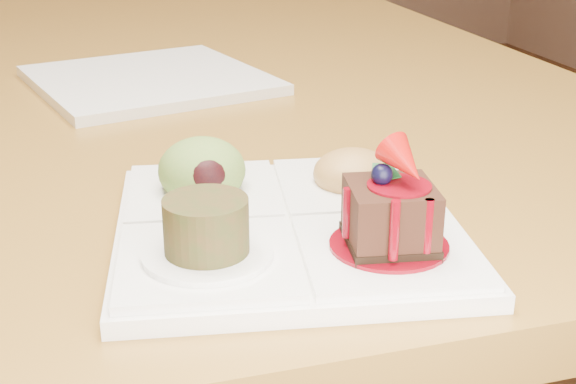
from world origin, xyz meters
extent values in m
cube|color=brown|center=(0.00, 0.00, 0.73)|extent=(1.00, 1.80, 0.04)
cylinder|color=brown|center=(0.44, 0.84, 0.35)|extent=(0.06, 0.06, 0.71)
cylinder|color=black|center=(0.57, -0.16, 0.22)|extent=(0.04, 0.04, 0.44)
cube|color=white|center=(0.02, -0.75, 0.76)|extent=(0.27, 0.27, 0.01)
cube|color=white|center=(0.07, -0.82, 0.77)|extent=(0.13, 0.13, 0.01)
cube|color=white|center=(-0.05, -0.80, 0.77)|extent=(0.13, 0.13, 0.01)
cube|color=white|center=(-0.03, -0.68, 0.77)|extent=(0.13, 0.13, 0.01)
cube|color=white|center=(0.09, -0.70, 0.77)|extent=(0.13, 0.13, 0.01)
cylinder|color=#6B040E|center=(0.07, -0.82, 0.77)|extent=(0.08, 0.08, 0.00)
cube|color=black|center=(0.07, -0.82, 0.77)|extent=(0.06, 0.06, 0.01)
cube|color=black|center=(0.07, -0.82, 0.79)|extent=(0.06, 0.06, 0.03)
cylinder|color=#6B040E|center=(0.07, -0.82, 0.81)|extent=(0.04, 0.04, 0.00)
sphere|color=black|center=(0.06, -0.81, 0.82)|extent=(0.01, 0.01, 0.01)
cone|color=#A70F0A|center=(0.07, -0.82, 0.83)|extent=(0.03, 0.04, 0.03)
cube|color=#124A1C|center=(0.07, -0.80, 0.81)|extent=(0.01, 0.02, 0.01)
cube|color=#124A1C|center=(0.06, -0.80, 0.81)|extent=(0.01, 0.02, 0.01)
cylinder|color=#6B040E|center=(0.06, -0.84, 0.79)|extent=(0.01, 0.01, 0.04)
cylinder|color=#6B040E|center=(0.08, -0.84, 0.79)|extent=(0.01, 0.01, 0.03)
cylinder|color=#6B040E|center=(0.04, -0.81, 0.79)|extent=(0.01, 0.01, 0.03)
cylinder|color=white|center=(-0.05, -0.80, 0.77)|extent=(0.08, 0.08, 0.00)
cylinder|color=#462914|center=(-0.05, -0.80, 0.79)|extent=(0.05, 0.05, 0.03)
cylinder|color=#46260F|center=(-0.05, -0.80, 0.80)|extent=(0.04, 0.04, 0.00)
ellipsoid|color=olive|center=(-0.03, -0.68, 0.78)|extent=(0.06, 0.06, 0.05)
ellipsoid|color=black|center=(-0.03, -0.71, 0.78)|extent=(0.03, 0.02, 0.03)
ellipsoid|color=#A5753B|center=(0.09, -0.70, 0.77)|extent=(0.06, 0.06, 0.04)
cube|color=#B8390D|center=(0.10, -0.70, 0.78)|extent=(0.01, 0.01, 0.01)
cube|color=#366B17|center=(0.09, -0.69, 0.78)|extent=(0.02, 0.02, 0.02)
cube|color=#B8390D|center=(0.08, -0.69, 0.78)|extent=(0.02, 0.02, 0.01)
cube|color=#366B17|center=(0.08, -0.70, 0.78)|extent=(0.02, 0.01, 0.01)
cube|color=#B8390D|center=(0.08, -0.71, 0.78)|extent=(0.02, 0.02, 0.01)
cube|color=#366B17|center=(0.08, -0.72, 0.78)|extent=(0.02, 0.02, 0.01)
cube|color=#B8390D|center=(0.09, -0.72, 0.78)|extent=(0.02, 0.02, 0.01)
cube|color=#366B17|center=(0.09, -0.71, 0.78)|extent=(0.02, 0.02, 0.01)
cube|color=white|center=(-0.02, -0.30, 0.76)|extent=(0.30, 0.30, 0.01)
camera|label=1|loc=(-0.12, -1.23, 0.99)|focal=50.00mm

